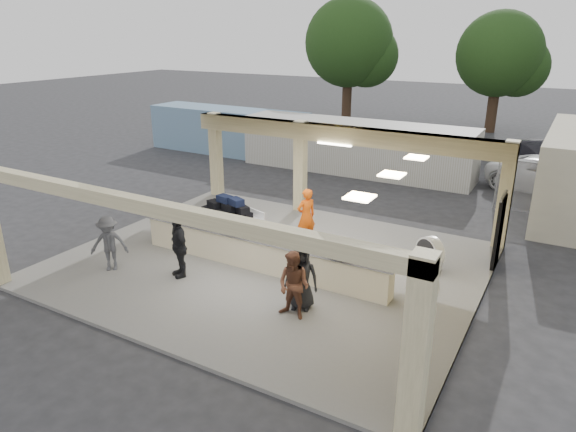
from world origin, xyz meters
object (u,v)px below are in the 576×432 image
Objects in this scene: drum_fan at (430,253)px; passenger_b at (179,246)px; container_blue at (228,131)px; passenger_c at (109,244)px; luggage_cart at (228,213)px; container_white at (355,147)px; passenger_d at (301,276)px; passenger_a at (294,285)px; car_dark at (534,157)px; baggage_handler at (306,216)px; baggage_counter at (259,253)px; car_white_a at (557,177)px.

passenger_b reaches higher than drum_fan.
container_blue reaches higher than drum_fan.
passenger_c is (-2.01, -0.69, -0.09)m from passenger_b.
passenger_c is (-1.25, -4.08, 0.11)m from luggage_cart.
passenger_d is at bearing -73.02° from container_white.
passenger_a is 0.37× the size of car_dark.
luggage_cart is 10.02m from container_white.
drum_fan is 4.75m from passenger_a.
passenger_d is at bearing 32.48° from passenger_b.
baggage_handler is (-4.07, 0.04, 0.38)m from drum_fan.
car_white_a is at bearing 60.92° from baggage_counter.
car_dark is at bearing 62.10° from passenger_d.
passenger_c is 0.35× the size of car_dark.
passenger_b is at bearing -59.51° from luggage_cart.
passenger_a reaches higher than luggage_cart.
drum_fan is 10.56m from car_white_a.
passenger_d is 18.28m from container_blue.
luggage_cart reaches higher than baggage_counter.
baggage_counter is 2.31m from passenger_b.
passenger_b is at bearing 177.25° from passenger_a.
container_white is (-4.13, 13.26, 0.29)m from passenger_d.
drum_fan is 9.26m from passenger_c.
car_dark is at bearing 97.74° from passenger_b.
baggage_counter is 4.54× the size of passenger_b.
passenger_c is at bearing -10.04° from baggage_handler.
passenger_a is 0.31× the size of car_white_a.
passenger_c is at bearing 162.10° from car_white_a.
car_white_a is (10.72, 14.78, -0.13)m from passenger_c.
luggage_cart is 6.83m from drum_fan.
container_white is (-4.19, 13.75, 0.30)m from passenger_a.
car_dark is at bearing -170.69° from baggage_handler.
baggage_handler is 4.68m from passenger_a.
luggage_cart is 12.86m from container_blue.
passenger_b is 1.11× the size of passenger_c.
car_white_a is (9.47, 10.69, -0.02)m from luggage_cart.
passenger_c is 0.14× the size of container_white.
baggage_handler is at bearing 164.58° from car_white_a.
passenger_d is 0.15× the size of container_white.
car_dark reaches higher than drum_fan.
passenger_c is 5.90m from passenger_d.
container_white is at bearing 155.81° from car_dark.
baggage_handler reaches higher than passenger_c.
car_white_a is (8.70, 14.08, -0.22)m from passenger_b.
drum_fan is at bearing 43.08° from passenger_d.
passenger_c is at bearing -149.49° from baggage_counter.
baggage_handler reaches higher than passenger_b.
drum_fan is 13.92m from car_dark.
car_white_a is 9.04m from container_white.
container_blue is (-10.03, 12.28, 0.67)m from baggage_counter.
luggage_cart is 2.48× the size of drum_fan.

